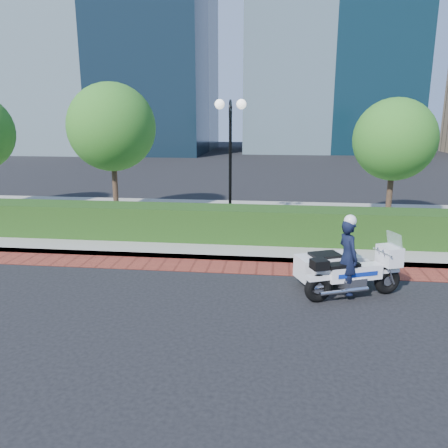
# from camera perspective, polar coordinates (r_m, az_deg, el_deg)

# --- Properties ---
(ground) EXTENTS (120.00, 120.00, 0.00)m
(ground) POSITION_cam_1_polar(r_m,az_deg,el_deg) (10.28, -7.90, -8.04)
(ground) COLOR black
(ground) RESTS_ON ground
(brick_strip) EXTENTS (60.00, 1.00, 0.01)m
(brick_strip) POSITION_cam_1_polar(r_m,az_deg,el_deg) (11.64, -6.05, -5.31)
(brick_strip) COLOR maroon
(brick_strip) RESTS_ON ground
(sidewalk) EXTENTS (60.00, 8.00, 0.15)m
(sidewalk) POSITION_cam_1_polar(r_m,az_deg,el_deg) (15.87, -2.50, 0.21)
(sidewalk) COLOR gray
(sidewalk) RESTS_ON ground
(hedge_main) EXTENTS (18.00, 1.20, 1.00)m
(hedge_main) POSITION_cam_1_polar(r_m,az_deg,el_deg) (13.43, -4.16, 0.20)
(hedge_main) COLOR black
(hedge_main) RESTS_ON sidewalk
(lamppost) EXTENTS (1.02, 0.70, 4.21)m
(lamppost) POSITION_cam_1_polar(r_m,az_deg,el_deg) (14.52, 0.83, 10.48)
(lamppost) COLOR black
(lamppost) RESTS_ON sidewalk
(tree_b) EXTENTS (3.20, 3.20, 4.89)m
(tree_b) POSITION_cam_1_polar(r_m,az_deg,el_deg) (16.83, -14.46, 12.13)
(tree_b) COLOR #332319
(tree_b) RESTS_ON sidewalk
(tree_c) EXTENTS (2.80, 2.80, 4.30)m
(tree_c) POSITION_cam_1_polar(r_m,az_deg,el_deg) (16.23, 21.37, 10.22)
(tree_c) COLOR #332319
(tree_c) RESTS_ON sidewalk
(police_motorcycle) EXTENTS (2.35, 1.75, 1.85)m
(police_motorcycle) POSITION_cam_1_polar(r_m,az_deg,el_deg) (9.96, 15.22, -5.24)
(police_motorcycle) COLOR black
(police_motorcycle) RESTS_ON ground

